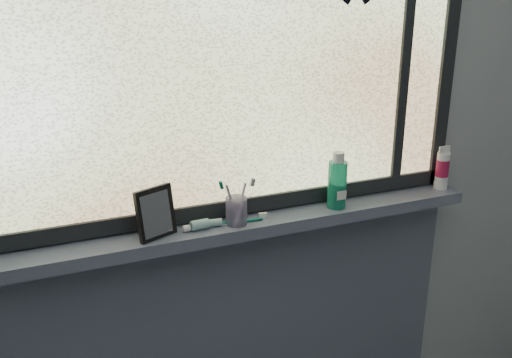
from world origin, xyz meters
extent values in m
cube|color=#9EA3A8|center=(0.00, 1.30, 1.25)|extent=(3.00, 0.01, 2.50)
cube|color=#4E5569|center=(0.00, 1.23, 1.00)|extent=(1.62, 0.14, 0.04)
cube|color=#4E5569|center=(0.00, 1.29, 0.49)|extent=(1.62, 0.02, 0.98)
cube|color=silver|center=(0.00, 1.28, 1.53)|extent=(1.50, 0.01, 1.00)
cube|color=black|center=(0.00, 1.28, 1.05)|extent=(1.60, 0.03, 0.05)
cube|color=black|center=(0.78, 1.28, 1.53)|extent=(0.05, 0.03, 1.10)
cube|color=black|center=(0.60, 1.28, 1.53)|extent=(0.03, 0.03, 1.00)
cube|color=black|center=(-0.27, 1.21, 1.10)|extent=(0.14, 0.10, 0.15)
cylinder|color=#AE9CCE|center=(-0.02, 1.21, 1.06)|extent=(0.08, 0.08, 0.09)
cylinder|color=#1FA07A|center=(0.33, 1.21, 1.11)|extent=(0.07, 0.07, 0.16)
cylinder|color=silver|center=(0.77, 1.23, 1.10)|extent=(0.04, 0.04, 0.11)
camera|label=1|loc=(-0.58, -0.29, 1.74)|focal=40.00mm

